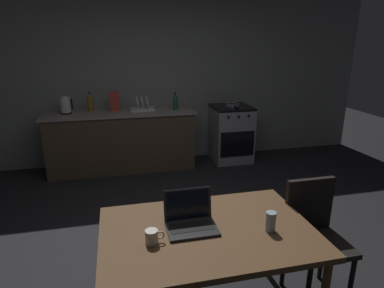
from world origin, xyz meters
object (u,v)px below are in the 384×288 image
Objects in this scene: dish_rack at (143,107)px; bottle_b at (90,102)px; bottle at (175,102)px; laptop at (191,221)px; stove_oven at (231,133)px; dining_table at (208,238)px; frying_pan at (233,105)px; electric_kettle at (66,105)px; coffee_mug at (152,237)px; drinking_glass at (271,222)px; cereal_box at (114,101)px; chair at (314,231)px.

dish_rack is 0.75m from bottle_b.
laptop is at bearing -98.60° from bottle.
bottle_b is at bearing 117.06° from laptop.
bottle_b reaches higher than bottle.
stove_oven is 3.31m from dining_table.
electric_kettle is at bearing 179.30° from frying_pan.
coffee_mug is at bearing -117.66° from frying_pan.
bottle is 3.17m from coffee_mug.
stove_oven reaches higher than dining_table.
dining_table is 3.07m from dish_rack.
frying_pan is (1.36, 2.97, 0.15)m from laptop.
bottle reaches higher than drinking_glass.
frying_pan is at bearing -1.59° from cereal_box.
frying_pan is (2.47, -0.03, -0.09)m from electric_kettle.
laptop is 0.29m from coffee_mug.
bottle_b reaches higher than chair.
dining_table is 5.43× the size of bottle.
electric_kettle is at bearing -166.13° from bottle_b.
chair is at bearing -97.93° from frying_pan.
coffee_mug is at bearing -94.10° from dish_rack.
cereal_box is at bearing 175.48° from bottle.
chair is at bearing -55.24° from electric_kettle.
bottle is 0.89m from cereal_box.
cereal_box is (-0.92, 3.18, 0.25)m from drinking_glass.
frying_pan reaches higher than chair.
dish_rack is (-0.49, 0.05, -0.07)m from bottle.
coffee_mug is 0.34× the size of dish_rack.
dining_table is 3.31m from electric_kettle.
frying_pan is at bearing -2.94° from bottle_b.
dish_rack is at bearing 0.00° from electric_kettle.
laptop is (-0.95, -0.04, 0.24)m from chair.
chair is 1.25m from coffee_mug.
electric_kettle is 3.54m from drinking_glass.
stove_oven is 0.66× the size of dining_table.
bottle reaches higher than dish_rack.
frying_pan is 1.40m from dish_rack.
stove_oven is at bearing -2.21° from bottle_b.
coffee_mug is at bearing -80.78° from bottle_b.
bottle is (0.35, 3.01, 0.35)m from dining_table.
dining_table is at bearing 171.99° from chair.
chair is at bearing -97.84° from stove_oven.
laptop is at bearing -81.75° from cereal_box.
electric_kettle is 1.07m from dish_rack.
electric_kettle reaches higher than chair.
electric_kettle is 2.47m from frying_pan.
stove_oven is at bearing -0.10° from dish_rack.
frying_pan reaches higher than stove_oven.
dish_rack is at bearing 178.77° from frying_pan.
bottle is at bearing -4.52° from cereal_box.
stove_oven is 2.53m from electric_kettle.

